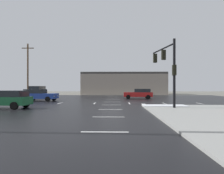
% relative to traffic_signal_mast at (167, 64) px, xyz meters
% --- Properties ---
extents(ground_plane, '(120.00, 120.00, 0.00)m').
position_rel_traffic_signal_mast_xyz_m(ground_plane, '(-5.20, 4.27, -4.06)').
color(ground_plane, slate).
extents(road_asphalt, '(44.00, 44.00, 0.02)m').
position_rel_traffic_signal_mast_xyz_m(road_asphalt, '(-5.20, 4.27, -4.05)').
color(road_asphalt, black).
rests_on(road_asphalt, ground_plane).
extents(snow_strip_curbside, '(4.00, 1.60, 0.06)m').
position_rel_traffic_signal_mast_xyz_m(snow_strip_curbside, '(-0.20, 0.27, -3.89)').
color(snow_strip_curbside, white).
rests_on(snow_strip_curbside, sidewalk_corner).
extents(lane_markings, '(36.15, 36.15, 0.01)m').
position_rel_traffic_signal_mast_xyz_m(lane_markings, '(-4.00, 2.90, -4.04)').
color(lane_markings, silver).
rests_on(lane_markings, road_asphalt).
extents(traffic_signal_mast, '(1.10, 4.90, 5.88)m').
position_rel_traffic_signal_mast_xyz_m(traffic_signal_mast, '(0.00, 0.00, 0.00)').
color(traffic_signal_mast, black).
rests_on(traffic_signal_mast, sidewalk_corner).
extents(strip_building_background, '(21.14, 8.00, 5.56)m').
position_rel_traffic_signal_mast_xyz_m(strip_building_background, '(-2.78, 32.36, -1.28)').
color(strip_building_background, gray).
rests_on(strip_building_background, ground_plane).
extents(sedan_green, '(4.63, 2.27, 1.58)m').
position_rel_traffic_signal_mast_xyz_m(sedan_green, '(-14.43, -1.13, -3.21)').
color(sedan_green, '#195933').
rests_on(sedan_green, road_asphalt).
extents(suv_grey, '(2.22, 4.86, 2.03)m').
position_rel_traffic_signal_mast_xyz_m(suv_grey, '(-19.08, 16.92, -2.97)').
color(suv_grey, slate).
rests_on(suv_grey, road_asphalt).
extents(sedan_red, '(4.61, 2.21, 1.58)m').
position_rel_traffic_signal_mast_xyz_m(sedan_red, '(-1.08, 12.81, -3.21)').
color(sedan_red, '#B21919').
rests_on(sedan_red, road_asphalt).
extents(sedan_blue, '(4.68, 2.43, 1.58)m').
position_rel_traffic_signal_mast_xyz_m(sedan_blue, '(-15.06, 7.63, -3.21)').
color(sedan_blue, navy).
rests_on(sedan_blue, road_asphalt).
extents(utility_pole_distant, '(2.20, 0.28, 9.80)m').
position_rel_traffic_signal_mast_xyz_m(utility_pole_distant, '(-20.89, 16.95, 1.06)').
color(utility_pole_distant, brown).
rests_on(utility_pole_distant, ground_plane).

